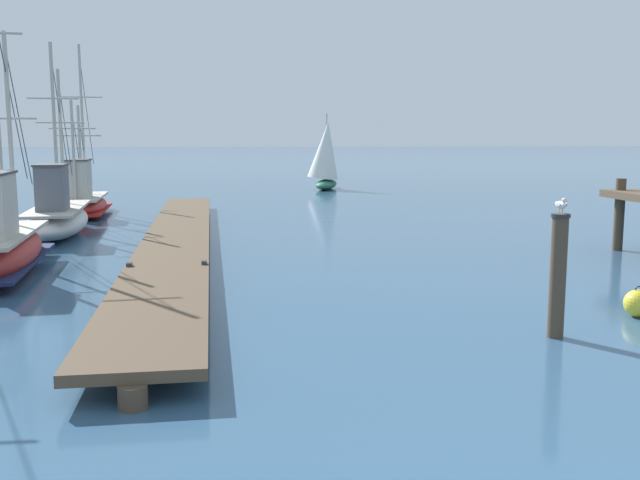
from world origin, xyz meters
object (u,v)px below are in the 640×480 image
at_px(fishing_boat_3, 81,199).
at_px(perched_seagull, 561,204).
at_px(distant_sailboat, 326,156).
at_px(fishing_boat_2, 2,244).
at_px(mooring_piling, 558,274).
at_px(mooring_buoy, 638,303).
at_px(fishing_boat_1, 57,216).

xyz_separation_m(fishing_boat_3, perched_seagull, (12.41, -18.61, 1.52)).
bearing_deg(distant_sailboat, fishing_boat_2, -110.08).
bearing_deg(fishing_boat_3, mooring_piling, -56.31).
bearing_deg(mooring_piling, perched_seagull, 87.94).
distance_m(mooring_piling, mooring_buoy, 2.46).
xyz_separation_m(fishing_boat_1, mooring_piling, (11.52, -12.38, 0.36)).
distance_m(fishing_boat_1, mooring_piling, 16.91).
bearing_deg(fishing_boat_3, distant_sailboat, 50.58).
xyz_separation_m(mooring_piling, perched_seagull, (0.00, 0.01, 1.12)).
bearing_deg(perched_seagull, fishing_boat_2, 151.41).
bearing_deg(perched_seagull, mooring_buoy, 30.53).
relative_size(fishing_boat_2, mooring_buoy, 12.09).
relative_size(fishing_boat_1, mooring_buoy, 12.26).
relative_size(fishing_boat_2, fishing_boat_3, 0.94).
bearing_deg(mooring_buoy, distant_sailboat, 96.31).
distance_m(mooring_piling, distant_sailboat, 32.04).
relative_size(fishing_boat_2, mooring_piling, 3.42).
xyz_separation_m(mooring_piling, mooring_buoy, (2.00, 1.18, -0.80)).
bearing_deg(mooring_buoy, fishing_boat_1, 140.39).
bearing_deg(perched_seagull, distant_sailboat, 92.52).
relative_size(mooring_piling, distant_sailboat, 0.45).
bearing_deg(fishing_boat_2, distant_sailboat, 69.92).
relative_size(fishing_boat_3, perched_seagull, 19.52).
height_order(mooring_buoy, distant_sailboat, distant_sailboat).
distance_m(fishing_boat_3, mooring_buoy, 22.61).
bearing_deg(distant_sailboat, fishing_boat_3, -129.42).
bearing_deg(mooring_buoy, perched_seagull, -149.47).
height_order(fishing_boat_2, distant_sailboat, fishing_boat_2).
distance_m(fishing_boat_3, distant_sailboat, 17.38).
relative_size(perched_seagull, mooring_buoy, 0.66).
xyz_separation_m(fishing_boat_2, fishing_boat_3, (-1.48, 12.65, -0.09)).
xyz_separation_m(fishing_boat_1, fishing_boat_2, (0.60, -6.41, 0.05)).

